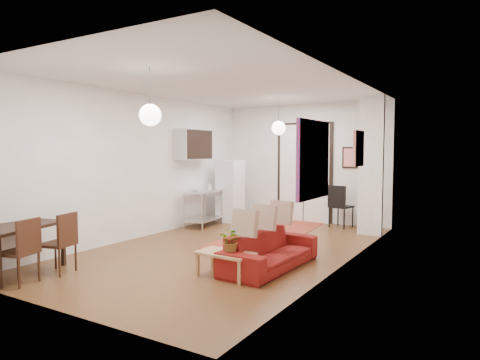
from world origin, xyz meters
The scene contains 27 objects.
floor centered at (0.00, 0.00, 0.00)m, with size 7.00×7.00×0.00m, color brown.
ceiling centered at (0.00, 0.00, 2.90)m, with size 4.20×7.00×0.02m, color silver.
wall_back centered at (0.00, 3.50, 1.45)m, with size 4.20×0.02×2.90m, color white.
wall_front centered at (0.00, -3.50, 1.45)m, with size 4.20×0.02×2.90m, color white.
wall_left centered at (-2.10, 0.00, 1.45)m, with size 0.02×7.00×2.90m, color white.
wall_right centered at (2.10, 0.00, 1.45)m, with size 0.02×7.00×2.90m, color white.
double_doors centered at (0.00, 3.46, 1.20)m, with size 1.44×0.06×2.50m, color white.
stub_partition centered at (1.85, 2.55, 1.45)m, with size 0.50×0.10×2.90m, color white.
wall_cabinet centered at (-1.92, 1.50, 1.90)m, with size 0.35×1.00×0.70m, color silver.
painting_popart centered at (2.08, -1.25, 1.65)m, with size 0.05×1.00×1.00m, color red.
painting_abstract centered at (2.08, 0.80, 1.80)m, with size 0.05×0.50×0.60m, color #F6ECCD.
poster_back centered at (1.15, 3.47, 1.60)m, with size 0.40×0.03×0.50m, color red.
print_left centered at (-2.07, 2.00, 1.95)m, with size 0.03×0.44×0.54m, color #98683F.
pendant_back centered at (0.00, 2.00, 2.25)m, with size 0.30×0.30×0.80m.
pendant_front centered at (0.00, -2.00, 2.25)m, with size 0.30×0.30×0.80m.
kilim_rug centered at (0.02, 1.60, 0.00)m, with size 1.37×3.66×0.01m, color #AA412A.
sofa centered at (1.21, -0.75, 0.27)m, with size 0.73×1.87×0.55m, color maroon.
coffee_table centered at (0.89, -1.49, 0.31)m, with size 0.82×0.48×0.36m.
potted_plant centered at (0.99, -1.49, 0.53)m, with size 0.31×0.27×0.35m, color #2C612C.
kitchen_counter centered at (-1.75, 1.64, 0.53)m, with size 0.69×1.16×0.84m.
bowl centered at (-1.75, 1.34, 0.86)m, with size 0.20×0.20×0.05m, color white.
soap_bottle centered at (-1.75, 1.89, 0.93)m, with size 0.08×0.08×0.17m, color teal.
fridge centered at (-1.53, 2.45, 0.76)m, with size 0.54×0.54×1.52m, color white.
dining_table centered at (-1.75, -2.91, 0.63)m, with size 1.01×1.41×0.70m.
dining_chair_near centered at (-1.31, -2.48, 0.50)m, with size 0.50×0.63×0.88m.
dining_chair_far centered at (-1.31, -3.06, 0.50)m, with size 0.50×0.63×0.88m.
black_side_chair centered at (1.04, 3.24, 0.57)m, with size 0.53×0.54×0.97m.
Camera 1 is at (4.08, -6.40, 1.77)m, focal length 32.00 mm.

